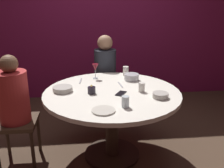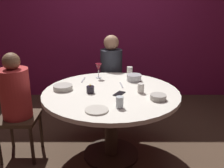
# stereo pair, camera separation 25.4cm
# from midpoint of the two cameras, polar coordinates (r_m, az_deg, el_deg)

# --- Properties ---
(ground_plane) EXTENTS (8.00, 8.00, 0.00)m
(ground_plane) POSITION_cam_midpoint_polar(r_m,az_deg,el_deg) (2.92, 2.59, -15.65)
(ground_plane) COLOR #4C3828
(back_wall) EXTENTS (6.00, 0.10, 2.60)m
(back_wall) POSITION_cam_midpoint_polar(r_m,az_deg,el_deg) (4.31, 1.84, 14.11)
(back_wall) COLOR maroon
(back_wall) RESTS_ON ground
(dining_table) EXTENTS (1.39, 1.39, 0.75)m
(dining_table) POSITION_cam_midpoint_polar(r_m,az_deg,el_deg) (2.63, 2.78, -4.75)
(dining_table) COLOR silver
(dining_table) RESTS_ON ground
(seated_diner_left) EXTENTS (0.40, 0.40, 1.15)m
(seated_diner_left) POSITION_cam_midpoint_polar(r_m,az_deg,el_deg) (2.72, -18.17, -2.44)
(seated_diner_left) COLOR #3F2D1E
(seated_diner_left) RESTS_ON ground
(seated_diner_back) EXTENTS (0.40, 0.40, 1.19)m
(seated_diner_back) POSITION_cam_midpoint_polar(r_m,az_deg,el_deg) (3.44, 2.18, 3.36)
(seated_diner_back) COLOR #3F2D1E
(seated_diner_back) RESTS_ON ground
(candle_holder) EXTENTS (0.08, 0.08, 0.09)m
(candle_holder) POSITION_cam_midpoint_polar(r_m,az_deg,el_deg) (2.52, -1.82, -1.28)
(candle_holder) COLOR black
(candle_holder) RESTS_ON dining_table
(wine_glass) EXTENTS (0.08, 0.08, 0.18)m
(wine_glass) POSITION_cam_midpoint_polar(r_m,az_deg,el_deg) (2.97, -0.39, 3.70)
(wine_glass) COLOR silver
(wine_glass) RESTS_ON dining_table
(dinner_plate) EXTENTS (0.20, 0.20, 0.01)m
(dinner_plate) POSITION_cam_midpoint_polar(r_m,az_deg,el_deg) (2.13, 0.14, -5.94)
(dinner_plate) COLOR beige
(dinner_plate) RESTS_ON dining_table
(cell_phone) EXTENTS (0.13, 0.16, 0.01)m
(cell_phone) POSITION_cam_midpoint_polar(r_m,az_deg,el_deg) (2.50, 4.75, -2.24)
(cell_phone) COLOR black
(cell_phone) RESTS_ON dining_table
(bowl_serving_large) EXTENTS (0.17, 0.17, 0.07)m
(bowl_serving_large) POSITION_cam_midpoint_polar(r_m,az_deg,el_deg) (2.92, 7.70, 1.39)
(bowl_serving_large) COLOR #B7B7BC
(bowl_serving_large) RESTS_ON dining_table
(bowl_salad_center) EXTENTS (0.15, 0.15, 0.05)m
(bowl_salad_center) POSITION_cam_midpoint_polar(r_m,az_deg,el_deg) (2.42, 13.53, -2.95)
(bowl_salad_center) COLOR #B2ADA3
(bowl_salad_center) RESTS_ON dining_table
(bowl_small_white) EXTENTS (0.20, 0.20, 0.05)m
(bowl_small_white) POSITION_cam_midpoint_polar(r_m,az_deg,el_deg) (2.64, -8.07, -0.79)
(bowl_small_white) COLOR #B2ADA3
(bowl_small_white) RESTS_ON dining_table
(cup_near_candle) EXTENTS (0.06, 0.06, 0.09)m
(cup_near_candle) POSITION_cam_midpoint_polar(r_m,az_deg,el_deg) (2.56, 9.56, -0.97)
(cup_near_candle) COLOR silver
(cup_near_candle) RESTS_ON dining_table
(cup_by_left_diner) EXTENTS (0.07, 0.07, 0.11)m
(cup_by_left_diner) POSITION_cam_midpoint_polar(r_m,az_deg,el_deg) (3.08, 6.56, 2.78)
(cup_by_left_diner) COLOR silver
(cup_by_left_diner) RESTS_ON dining_table
(cup_by_right_diner) EXTENTS (0.07, 0.07, 0.10)m
(cup_by_right_diner) POSITION_cam_midpoint_polar(r_m,az_deg,el_deg) (2.19, 5.28, -4.15)
(cup_by_right_diner) COLOR silver
(cup_by_right_diner) RESTS_ON dining_table
(fork_near_plate) EXTENTS (0.04, 0.18, 0.01)m
(fork_near_plate) POSITION_cam_midpoint_polar(r_m,az_deg,el_deg) (2.76, 4.96, -0.28)
(fork_near_plate) COLOR #B7B7BC
(fork_near_plate) RESTS_ON dining_table
(knife_near_plate) EXTENTS (0.03, 0.18, 0.01)m
(knife_near_plate) POSITION_cam_midpoint_polar(r_m,az_deg,el_deg) (2.93, -3.78, 0.91)
(knife_near_plate) COLOR #B7B7BC
(knife_near_plate) RESTS_ON dining_table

